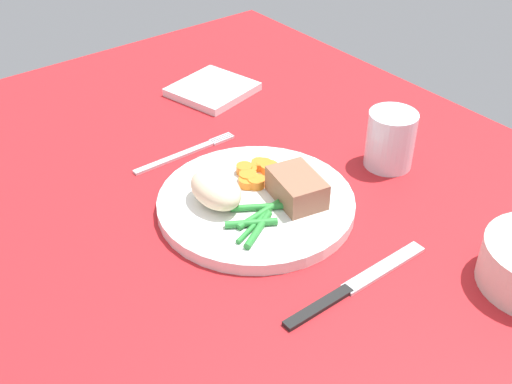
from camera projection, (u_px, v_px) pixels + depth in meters
dining_table at (260, 233)px, 78.80cm from camera, size 120.00×90.00×2.00cm
dinner_plate at (256, 204)px, 80.74cm from camera, size 24.96×24.96×1.60cm
meat_portion at (298, 188)px, 79.05cm from camera, size 8.34×6.59×3.48cm
mashed_potatoes at (216, 189)px, 78.22cm from camera, size 7.91×5.25×4.24cm
carrot_slices at (254, 173)px, 83.93cm from camera, size 5.58×6.57×1.22cm
green_beans at (258, 218)px, 76.34cm from camera, size 7.62×10.35×0.88cm
fork at (184, 153)px, 91.40cm from camera, size 1.44×16.60×0.40cm
knife at (354, 286)px, 69.62cm from camera, size 1.70×20.50×0.64cm
water_glass at (392, 144)px, 87.29cm from camera, size 6.66×6.66×8.05cm
napkin at (213, 89)px, 106.74cm from camera, size 14.14×14.44×1.29cm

